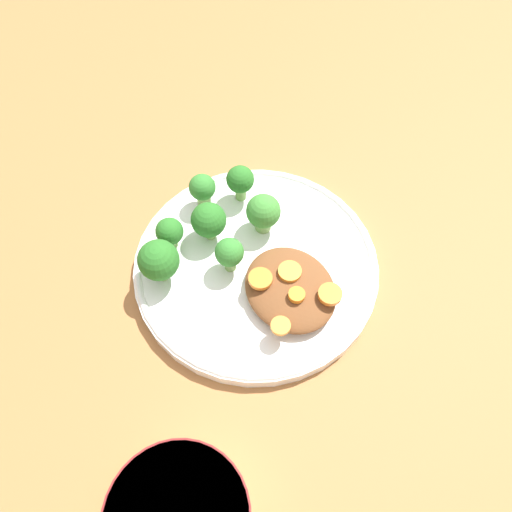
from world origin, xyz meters
The scene contains 15 objects.
ground_plane centered at (0.00, 0.00, 0.00)m, with size 4.00×4.00×0.00m, color #9E6638.
plate centered at (0.00, 0.00, 0.01)m, with size 0.29×0.29×0.02m.
stew_mound centered at (-0.01, 0.05, 0.03)m, with size 0.10×0.11×0.02m, color brown.
broccoli_floret_0 centered at (0.01, -0.11, 0.05)m, with size 0.03×0.03×0.05m.
broccoli_floret_1 centered at (0.03, -0.06, 0.05)m, with size 0.04×0.04×0.05m.
broccoli_floret_2 centered at (-0.03, -0.04, 0.05)m, with size 0.04×0.04×0.05m.
broccoli_floret_3 centered at (-0.03, -0.09, 0.05)m, with size 0.03×0.03×0.05m.
broccoli_floret_4 centered at (0.07, -0.07, 0.04)m, with size 0.03×0.03×0.05m.
broccoli_floret_5 centered at (0.03, -0.01, 0.05)m, with size 0.03×0.03×0.05m.
broccoli_floret_6 centered at (0.10, -0.04, 0.05)m, with size 0.05×0.05×0.06m.
carrot_slice_0 centered at (-0.01, 0.07, 0.04)m, with size 0.02×0.02×0.01m, color orange.
carrot_slice_1 centered at (-0.02, 0.04, 0.04)m, with size 0.03×0.03×0.00m, color orange.
carrot_slice_2 centered at (0.01, 0.03, 0.04)m, with size 0.03×0.03×0.01m, color orange.
carrot_slice_3 centered at (0.02, 0.09, 0.04)m, with size 0.02×0.02×0.01m, color orange.
carrot_slice_4 centered at (-0.04, 0.09, 0.04)m, with size 0.03×0.03×0.01m, color orange.
Camera 1 is at (0.15, 0.26, 0.52)m, focal length 35.00 mm.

